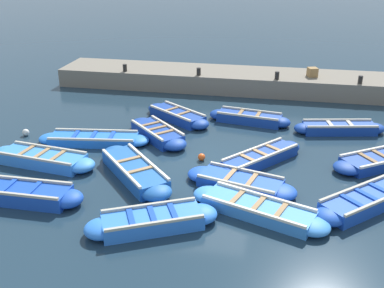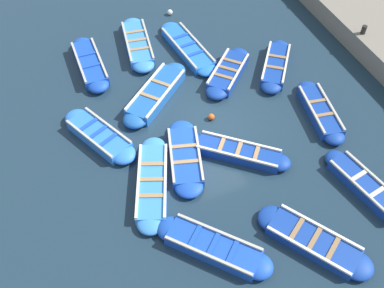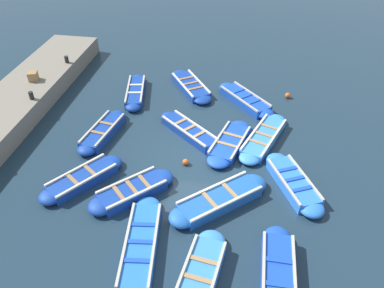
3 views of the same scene
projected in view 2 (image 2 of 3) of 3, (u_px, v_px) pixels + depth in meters
name	position (u px, v px, depth m)	size (l,w,h in m)	color
ground_plane	(208.00, 129.00, 16.10)	(120.00, 120.00, 0.00)	#1C303F
boat_inner_gap	(213.00, 247.00, 12.89)	(3.06, 3.19, 0.44)	#1947B7
boat_bow_out	(228.00, 73.00, 17.76)	(2.90, 2.89, 0.45)	navy
boat_broadside	(238.00, 152.00, 15.17)	(3.19, 2.82, 0.41)	navy
boat_mid_row	(276.00, 66.00, 18.05)	(2.60, 3.15, 0.43)	navy
boat_stern_in	(313.00, 241.00, 13.03)	(2.75, 3.49, 0.39)	navy
boat_alongside	(188.00, 48.00, 18.84)	(1.37, 4.06, 0.37)	blue
boat_far_corner	(152.00, 182.00, 14.39)	(2.12, 3.86, 0.38)	#3884E0
boat_drifting	(99.00, 136.00, 15.63)	(2.25, 3.40, 0.44)	blue
boat_outer_left	(185.00, 157.00, 15.06)	(1.78, 3.46, 0.38)	#1947B7
boat_near_quay	(156.00, 94.00, 16.97)	(3.47, 3.22, 0.47)	#1E59AD
boat_tucked	(320.00, 111.00, 16.40)	(1.28, 3.35, 0.43)	navy
boat_outer_right	(366.00, 187.00, 14.26)	(1.39, 3.49, 0.41)	navy
boat_centre	(90.00, 64.00, 18.09)	(0.92, 3.55, 0.47)	#1947B7
boat_end_of_row	(138.00, 44.00, 18.94)	(1.39, 3.82, 0.45)	#3884E0
bollard_mid_north	(364.00, 30.00, 18.19)	(0.20, 0.20, 0.35)	black
buoy_yellow_far	(211.00, 117.00, 16.31)	(0.24, 0.24, 0.24)	#E05119
buoy_white_drifting	(170.00, 12.00, 20.55)	(0.26, 0.26, 0.26)	silver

